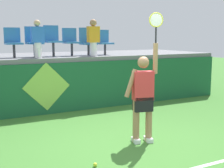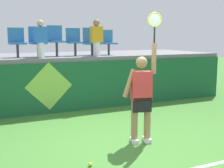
{
  "view_description": "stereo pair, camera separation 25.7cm",
  "coord_description": "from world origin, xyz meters",
  "px_view_note": "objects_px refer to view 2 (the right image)",
  "views": [
    {
      "loc": [
        -3.11,
        -4.92,
        2.06
      ],
      "look_at": [
        0.11,
        1.11,
        1.01
      ],
      "focal_mm": 50.69,
      "sensor_mm": 36.0,
      "label": 1
    },
    {
      "loc": [
        -2.88,
        -5.04,
        2.06
      ],
      "look_at": [
        0.11,
        1.11,
        1.01
      ],
      "focal_mm": 50.69,
      "sensor_mm": 36.0,
      "label": 2
    }
  ],
  "objects_px": {
    "stadium_chair_0": "(17,41)",
    "spectator_1": "(97,37)",
    "stadium_chair_2": "(56,39)",
    "stadium_chair_3": "(74,40)",
    "stadium_chair_1": "(37,40)",
    "spectator_0": "(41,38)",
    "water_bottle": "(42,53)",
    "stadium_chair_5": "(108,41)",
    "tennis_ball": "(90,164)",
    "stadium_chair_4": "(91,41)",
    "tennis_player": "(142,95)"
  },
  "relations": [
    {
      "from": "water_bottle",
      "to": "spectator_1",
      "type": "bearing_deg",
      "value": 10.64
    },
    {
      "from": "stadium_chair_5",
      "to": "spectator_0",
      "type": "xyz_separation_m",
      "value": [
        -2.2,
        -0.41,
        0.1
      ]
    },
    {
      "from": "stadium_chair_4",
      "to": "stadium_chair_1",
      "type": "bearing_deg",
      "value": -179.9
    },
    {
      "from": "stadium_chair_2",
      "to": "stadium_chair_3",
      "type": "bearing_deg",
      "value": -0.38
    },
    {
      "from": "tennis_ball",
      "to": "spectator_1",
      "type": "height_order",
      "value": "spectator_1"
    },
    {
      "from": "stadium_chair_0",
      "to": "spectator_1",
      "type": "xyz_separation_m",
      "value": [
        2.2,
        -0.43,
        0.11
      ]
    },
    {
      "from": "stadium_chair_4",
      "to": "spectator_0",
      "type": "relative_size",
      "value": 0.82
    },
    {
      "from": "stadium_chair_1",
      "to": "stadium_chair_2",
      "type": "relative_size",
      "value": 0.96
    },
    {
      "from": "tennis_ball",
      "to": "stadium_chair_1",
      "type": "distance_m",
      "value": 4.98
    },
    {
      "from": "stadium_chair_3",
      "to": "stadium_chair_4",
      "type": "distance_m",
      "value": 0.54
    },
    {
      "from": "tennis_ball",
      "to": "stadium_chair_2",
      "type": "distance_m",
      "value": 5.05
    },
    {
      "from": "spectator_1",
      "to": "spectator_0",
      "type": "bearing_deg",
      "value": 179.24
    },
    {
      "from": "stadium_chair_3",
      "to": "spectator_0",
      "type": "relative_size",
      "value": 0.81
    },
    {
      "from": "water_bottle",
      "to": "spectator_1",
      "type": "height_order",
      "value": "spectator_1"
    },
    {
      "from": "stadium_chair_0",
      "to": "stadium_chair_2",
      "type": "height_order",
      "value": "stadium_chair_2"
    },
    {
      "from": "stadium_chair_4",
      "to": "spectator_1",
      "type": "bearing_deg",
      "value": -90.0
    },
    {
      "from": "spectator_1",
      "to": "water_bottle",
      "type": "bearing_deg",
      "value": -169.36
    },
    {
      "from": "stadium_chair_3",
      "to": "spectator_1",
      "type": "bearing_deg",
      "value": -38.62
    },
    {
      "from": "water_bottle",
      "to": "stadium_chair_1",
      "type": "bearing_deg",
      "value": 84.59
    },
    {
      "from": "water_bottle",
      "to": "spectator_0",
      "type": "distance_m",
      "value": 0.52
    },
    {
      "from": "tennis_player",
      "to": "stadium_chair_1",
      "type": "xyz_separation_m",
      "value": [
        -1.06,
        3.94,
        0.99
      ]
    },
    {
      "from": "stadium_chair_1",
      "to": "spectator_0",
      "type": "distance_m",
      "value": 0.42
    },
    {
      "from": "stadium_chair_5",
      "to": "stadium_chair_4",
      "type": "bearing_deg",
      "value": 179.25
    },
    {
      "from": "tennis_player",
      "to": "stadium_chair_0",
      "type": "bearing_deg",
      "value": 112.44
    },
    {
      "from": "tennis_player",
      "to": "stadium_chair_3",
      "type": "height_order",
      "value": "tennis_player"
    },
    {
      "from": "tennis_ball",
      "to": "stadium_chair_0",
      "type": "relative_size",
      "value": 0.08
    },
    {
      "from": "water_bottle",
      "to": "spectator_0",
      "type": "relative_size",
      "value": 0.27
    },
    {
      "from": "stadium_chair_2",
      "to": "spectator_1",
      "type": "bearing_deg",
      "value": -21.49
    },
    {
      "from": "stadium_chair_1",
      "to": "stadium_chair_5",
      "type": "xyz_separation_m",
      "value": [
        2.2,
        -0.0,
        -0.04
      ]
    },
    {
      "from": "tennis_ball",
      "to": "stadium_chair_4",
      "type": "height_order",
      "value": "stadium_chair_4"
    },
    {
      "from": "water_bottle",
      "to": "stadium_chair_3",
      "type": "bearing_deg",
      "value": 32.62
    },
    {
      "from": "stadium_chair_5",
      "to": "spectator_1",
      "type": "bearing_deg",
      "value": -142.6
    },
    {
      "from": "stadium_chair_0",
      "to": "stadium_chair_4",
      "type": "distance_m",
      "value": 2.2
    },
    {
      "from": "tennis_player",
      "to": "stadium_chair_5",
      "type": "height_order",
      "value": "tennis_player"
    },
    {
      "from": "spectator_0",
      "to": "stadium_chair_5",
      "type": "bearing_deg",
      "value": 10.5
    },
    {
      "from": "stadium_chair_3",
      "to": "spectator_1",
      "type": "relative_size",
      "value": 0.77
    },
    {
      "from": "stadium_chair_0",
      "to": "stadium_chair_4",
      "type": "xyz_separation_m",
      "value": [
        2.2,
        0.01,
        -0.01
      ]
    },
    {
      "from": "stadium_chair_1",
      "to": "stadium_chair_5",
      "type": "distance_m",
      "value": 2.2
    },
    {
      "from": "stadium_chair_0",
      "to": "stadium_chair_2",
      "type": "bearing_deg",
      "value": 0.15
    },
    {
      "from": "stadium_chair_0",
      "to": "stadium_chair_5",
      "type": "xyz_separation_m",
      "value": [
        2.76,
        -0.0,
        -0.03
      ]
    },
    {
      "from": "stadium_chair_3",
      "to": "stadium_chair_2",
      "type": "bearing_deg",
      "value": 179.62
    },
    {
      "from": "stadium_chair_1",
      "to": "spectator_1",
      "type": "relative_size",
      "value": 0.8
    },
    {
      "from": "water_bottle",
      "to": "stadium_chair_3",
      "type": "distance_m",
      "value": 1.43
    },
    {
      "from": "stadium_chair_0",
      "to": "stadium_chair_3",
      "type": "bearing_deg",
      "value": -0.03
    },
    {
      "from": "spectator_1",
      "to": "stadium_chair_3",
      "type": "bearing_deg",
      "value": 141.38
    },
    {
      "from": "stadium_chair_1",
      "to": "stadium_chair_4",
      "type": "distance_m",
      "value": 1.64
    },
    {
      "from": "water_bottle",
      "to": "stadium_chair_1",
      "type": "relative_size",
      "value": 0.32
    },
    {
      "from": "tennis_ball",
      "to": "stadium_chair_0",
      "type": "bearing_deg",
      "value": 93.72
    },
    {
      "from": "tennis_player",
      "to": "stadium_chair_2",
      "type": "bearing_deg",
      "value": 97.57
    },
    {
      "from": "stadium_chair_0",
      "to": "stadium_chair_3",
      "type": "height_order",
      "value": "stadium_chair_3"
    }
  ]
}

